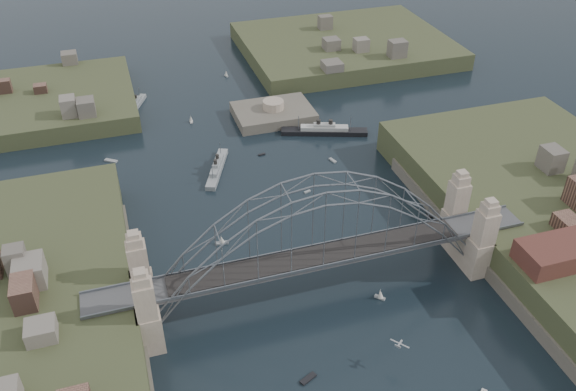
# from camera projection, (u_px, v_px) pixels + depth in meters

# --- Properties ---
(ground) EXTENTS (500.00, 500.00, 0.00)m
(ground) POSITION_uv_depth(u_px,v_px,m) (316.00, 290.00, 114.86)
(ground) COLOR black
(ground) RESTS_ON ground
(bridge) EXTENTS (84.00, 13.80, 24.60)m
(bridge) POSITION_uv_depth(u_px,v_px,m) (318.00, 240.00, 107.79)
(bridge) COLOR #4B4B4E
(bridge) RESTS_ON ground
(shore_east) EXTENTS (50.50, 90.00, 12.00)m
(shore_east) POSITION_uv_depth(u_px,v_px,m) (570.00, 226.00, 127.85)
(shore_east) COLOR #3B4224
(shore_east) RESTS_ON ground
(headland_nw) EXTENTS (60.00, 45.00, 9.00)m
(headland_nw) POSITION_uv_depth(u_px,v_px,m) (29.00, 110.00, 175.24)
(headland_nw) COLOR #3B4224
(headland_nw) RESTS_ON ground
(headland_ne) EXTENTS (70.00, 55.00, 9.50)m
(headland_ne) POSITION_uv_depth(u_px,v_px,m) (344.00, 51.00, 212.67)
(headland_ne) COLOR #3B4224
(headland_ne) RESTS_ON ground
(fort_island) EXTENTS (22.00, 16.00, 9.40)m
(fort_island) POSITION_uv_depth(u_px,v_px,m) (273.00, 119.00, 172.69)
(fort_island) COLOR #5A5347
(fort_island) RESTS_ON ground
(wharf_shed) EXTENTS (20.00, 8.00, 4.00)m
(wharf_shed) POSITION_uv_depth(u_px,v_px,m) (572.00, 250.00, 109.02)
(wharf_shed) COLOR #592D26
(wharf_shed) RESTS_ON shore_east
(naval_cruiser_near) EXTENTS (9.06, 17.45, 5.37)m
(naval_cruiser_near) POSITION_uv_depth(u_px,v_px,m) (217.00, 168.00, 148.87)
(naval_cruiser_near) COLOR #93999B
(naval_cruiser_near) RESTS_ON ground
(naval_cruiser_far) EXTENTS (7.56, 13.83, 4.81)m
(naval_cruiser_far) POSITION_uv_depth(u_px,v_px,m) (136.00, 105.00, 177.51)
(naval_cruiser_far) COLOR #93999B
(naval_cruiser_far) RESTS_ON ground
(ocean_liner) EXTENTS (23.29, 10.66, 5.77)m
(ocean_liner) POSITION_uv_depth(u_px,v_px,m) (324.00, 131.00, 164.34)
(ocean_liner) COLOR black
(ocean_liner) RESTS_ON ground
(aeroplane) EXTENTS (2.32, 2.76, 0.49)m
(aeroplane) POSITION_uv_depth(u_px,v_px,m) (399.00, 344.00, 97.75)
(aeroplane) COLOR #A5A8AC
(small_boat_a) EXTENTS (2.95, 1.33, 2.38)m
(small_boat_a) POSITION_uv_depth(u_px,v_px,m) (222.00, 241.00, 125.71)
(small_boat_a) COLOR #BBBBB6
(small_boat_a) RESTS_ON ground
(small_boat_b) EXTENTS (1.73, 1.01, 0.45)m
(small_boat_b) POSITION_uv_depth(u_px,v_px,m) (307.00, 192.00, 141.59)
(small_boat_b) COLOR #BBBBB6
(small_boat_b) RESTS_ON ground
(small_boat_c) EXTENTS (3.14, 2.19, 0.45)m
(small_boat_c) POSITION_uv_depth(u_px,v_px,m) (308.00, 379.00, 97.71)
(small_boat_c) COLOR #BBBBB6
(small_boat_c) RESTS_ON ground
(small_boat_d) EXTENTS (1.46, 2.54, 0.45)m
(small_boat_d) POSITION_uv_depth(u_px,v_px,m) (333.00, 160.00, 153.12)
(small_boat_d) COLOR #BBBBB6
(small_boat_d) RESTS_ON ground
(small_boat_e) EXTENTS (3.41, 2.90, 0.45)m
(small_boat_e) POSITION_uv_depth(u_px,v_px,m) (111.00, 161.00, 152.99)
(small_boat_e) COLOR #BBBBB6
(small_boat_e) RESTS_ON ground
(small_boat_f) EXTENTS (1.89, 0.89, 0.45)m
(small_boat_f) POSITION_uv_depth(u_px,v_px,m) (262.00, 154.00, 155.55)
(small_boat_f) COLOR #BBBBB6
(small_boat_f) RESTS_ON ground
(small_boat_h) EXTENTS (1.12, 2.25, 2.38)m
(small_boat_h) POSITION_uv_depth(u_px,v_px,m) (191.00, 119.00, 169.88)
(small_boat_h) COLOR #BBBBB6
(small_boat_h) RESTS_ON ground
(small_boat_i) EXTENTS (1.04, 2.40, 0.45)m
(small_boat_i) POSITION_uv_depth(u_px,v_px,m) (429.00, 215.00, 134.22)
(small_boat_i) COLOR #BBBBB6
(small_boat_i) RESTS_ON ground
(small_boat_k) EXTENTS (1.24, 2.01, 2.38)m
(small_boat_k) POSITION_uv_depth(u_px,v_px,m) (226.00, 74.00, 195.71)
(small_boat_k) COLOR #BBBBB6
(small_boat_k) RESTS_ON ground
(small_boat_l) EXTENTS (2.22, 2.83, 2.38)m
(small_boat_l) POSITION_uv_depth(u_px,v_px,m) (66.00, 253.00, 122.35)
(small_boat_l) COLOR #BBBBB6
(small_boat_l) RESTS_ON ground
(small_boat_m) EXTENTS (1.91, 2.01, 2.38)m
(small_boat_m) POSITION_uv_depth(u_px,v_px,m) (380.00, 295.00, 112.45)
(small_boat_m) COLOR #BBBBB6
(small_boat_m) RESTS_ON ground
(small_boat_n) EXTENTS (2.44, 1.02, 2.38)m
(small_boat_n) POSITION_uv_depth(u_px,v_px,m) (341.00, 82.00, 190.79)
(small_boat_n) COLOR #BBBBB6
(small_boat_n) RESTS_ON ground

